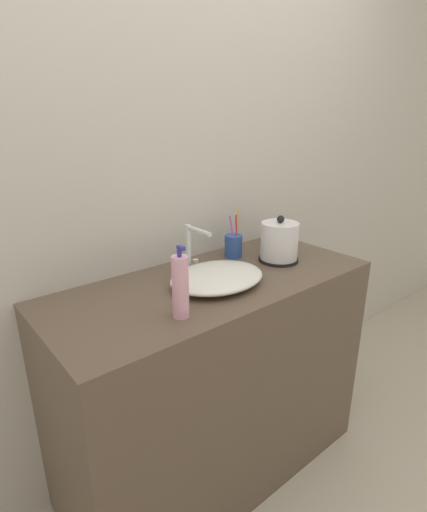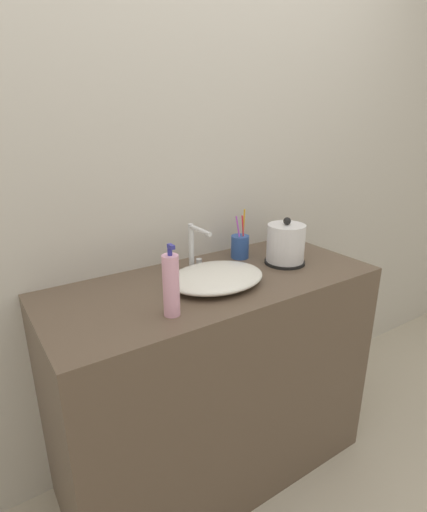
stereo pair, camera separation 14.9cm
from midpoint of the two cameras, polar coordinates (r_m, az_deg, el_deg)
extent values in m
plane|color=#BCB29E|center=(1.93, 3.72, -32.24)|extent=(12.00, 12.00, 0.00)
cube|color=beige|center=(1.66, -9.19, 11.92)|extent=(6.00, 0.04, 2.60)
cube|color=brown|center=(1.76, -2.42, -17.42)|extent=(1.29, 0.55, 0.92)
ellipsoid|color=silver|center=(1.48, -2.35, -3.07)|extent=(0.37, 0.29, 0.06)
cylinder|color=silver|center=(1.60, -6.30, 1.09)|extent=(0.02, 0.02, 0.19)
cylinder|color=silver|center=(1.51, -4.97, 3.59)|extent=(0.02, 0.14, 0.02)
cylinder|color=silver|center=(1.64, -5.19, -1.19)|extent=(0.02, 0.02, 0.04)
cylinder|color=black|center=(1.74, 6.84, -0.52)|extent=(0.17, 0.17, 0.01)
cylinder|color=silver|center=(1.71, 6.95, 1.95)|extent=(0.16, 0.16, 0.17)
sphere|color=black|center=(1.68, 7.09, 5.21)|extent=(0.03, 0.03, 0.03)
cylinder|color=#2D519E|center=(1.76, 0.45, 1.41)|extent=(0.08, 0.08, 0.10)
cylinder|color=yellow|center=(1.74, 0.89, 3.96)|extent=(0.02, 0.03, 0.18)
cylinder|color=#E5333F|center=(1.73, 0.87, 3.48)|extent=(0.03, 0.02, 0.15)
cylinder|color=#B24CCC|center=(1.73, 0.27, 3.33)|extent=(0.02, 0.03, 0.15)
cylinder|color=white|center=(1.92, 5.96, 2.79)|extent=(0.08, 0.08, 0.10)
cylinder|color=black|center=(1.90, 6.02, 4.51)|extent=(0.02, 0.02, 0.02)
cube|color=black|center=(1.89, 6.33, 4.96)|extent=(0.02, 0.04, 0.01)
cylinder|color=#EAA8C6|center=(1.23, -8.22, -4.53)|extent=(0.05, 0.05, 0.20)
cylinder|color=#333399|center=(1.19, -8.48, 0.39)|extent=(0.01, 0.01, 0.02)
cube|color=#333399|center=(1.18, -8.29, 1.10)|extent=(0.01, 0.03, 0.01)
camera|label=1|loc=(0.07, -92.86, -1.02)|focal=28.00mm
camera|label=2|loc=(0.07, 87.14, 1.02)|focal=28.00mm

